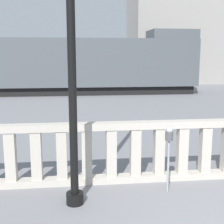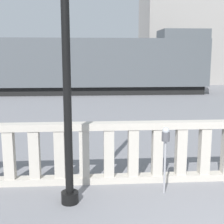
% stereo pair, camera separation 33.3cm
% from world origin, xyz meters
% --- Properties ---
extents(balustrade, '(17.26, 0.24, 1.24)m').
position_xyz_m(balustrade, '(-0.00, 2.64, 0.62)').
color(balustrade, '#BCB5A8').
rests_on(balustrade, ground).
extents(lamppost, '(0.31, 0.31, 5.61)m').
position_xyz_m(lamppost, '(-2.19, 1.79, 2.96)').
color(lamppost, black).
rests_on(lamppost, ground).
extents(parking_meter, '(0.15, 0.15, 1.26)m').
position_xyz_m(parking_meter, '(-0.46, 2.07, 0.98)').
color(parking_meter, '#99999E').
rests_on(parking_meter, ground).
extents(train_near, '(20.71, 2.72, 4.19)m').
position_xyz_m(train_near, '(-4.31, 17.57, 1.89)').
color(train_near, black).
rests_on(train_near, ground).
extents(building_block, '(11.89, 6.03, 13.79)m').
position_xyz_m(building_block, '(9.09, 26.04, 6.89)').
color(building_block, gray).
rests_on(building_block, ground).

